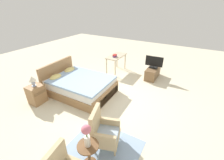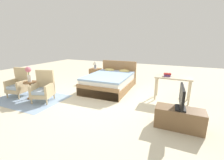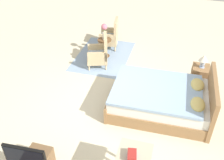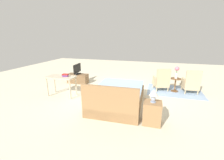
{
  "view_description": "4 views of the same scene",
  "coord_description": "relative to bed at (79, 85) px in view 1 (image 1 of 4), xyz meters",
  "views": [
    {
      "loc": [
        -3.45,
        -2.07,
        2.85
      ],
      "look_at": [
        0.19,
        0.04,
        0.6
      ],
      "focal_mm": 24.0,
      "sensor_mm": 36.0,
      "label": 1
    },
    {
      "loc": [
        2.06,
        -3.87,
        1.79
      ],
      "look_at": [
        0.23,
        0.32,
        0.59
      ],
      "focal_mm": 24.0,
      "sensor_mm": 36.0,
      "label": 2
    },
    {
      "loc": [
        4.29,
        1.24,
        3.98
      ],
      "look_at": [
        0.12,
        0.06,
        0.83
      ],
      "focal_mm": 42.0,
      "sensor_mm": 36.0,
      "label": 3
    },
    {
      "loc": [
        -1.25,
        5.4,
        2.13
      ],
      "look_at": [
        0.25,
        0.22,
        0.56
      ],
      "focal_mm": 24.0,
      "sensor_mm": 36.0,
      "label": 4
    }
  ],
  "objects": [
    {
      "name": "bed",
      "position": [
        0.0,
        0.0,
        0.0
      ],
      "size": [
        1.55,
        2.16,
        0.96
      ],
      "color": "#997047",
      "rests_on": "ground_plane"
    },
    {
      "name": "vanity_desk",
      "position": [
        2.19,
        -0.23,
        0.33
      ],
      "size": [
        1.04,
        0.52,
        0.74
      ],
      "color": "beige",
      "rests_on": "ground_plane"
    },
    {
      "name": "tv_stand",
      "position": [
        2.41,
        -1.83,
        -0.08
      ],
      "size": [
        0.96,
        0.4,
        0.43
      ],
      "color": "brown",
      "rests_on": "ground_plane"
    },
    {
      "name": "tv_flatscreen",
      "position": [
        2.41,
        -1.83,
        0.38
      ],
      "size": [
        0.22,
        0.69,
        0.48
      ],
      "color": "black",
      "rests_on": "tv_stand"
    },
    {
      "name": "side_table",
      "position": [
        -1.9,
        -1.89,
        0.04
      ],
      "size": [
        0.4,
        0.4,
        0.54
      ],
      "color": "brown",
      "rests_on": "ground_plane"
    },
    {
      "name": "book_stack",
      "position": [
        2.02,
        -0.26,
        0.5
      ],
      "size": [
        0.22,
        0.17,
        0.1
      ],
      "color": "#66387A",
      "rests_on": "vanity_desk"
    },
    {
      "name": "armchair_by_window_right",
      "position": [
        -1.37,
        -1.87,
        0.08
      ],
      "size": [
        0.68,
        0.68,
        0.92
      ],
      "color": "#CCB284",
      "rests_on": "floor_rug"
    },
    {
      "name": "table_lamp",
      "position": [
        -1.09,
        0.77,
        0.5
      ],
      "size": [
        0.22,
        0.22,
        0.33
      ],
      "color": "#9EADC6",
      "rests_on": "nightstand"
    },
    {
      "name": "nightstand",
      "position": [
        -1.09,
        0.77,
        -0.01
      ],
      "size": [
        0.44,
        0.41,
        0.59
      ],
      "color": "#997047",
      "rests_on": "ground_plane"
    },
    {
      "name": "flower_vase",
      "position": [
        -1.9,
        -1.89,
        0.54
      ],
      "size": [
        0.17,
        0.17,
        0.48
      ],
      "color": "silver",
      "rests_on": "side_table"
    },
    {
      "name": "ground_plane",
      "position": [
        0.2,
        -1.11,
        -0.3
      ],
      "size": [
        16.0,
        16.0,
        0.0
      ],
      "primitive_type": "plane",
      "color": "beige"
    }
  ]
}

